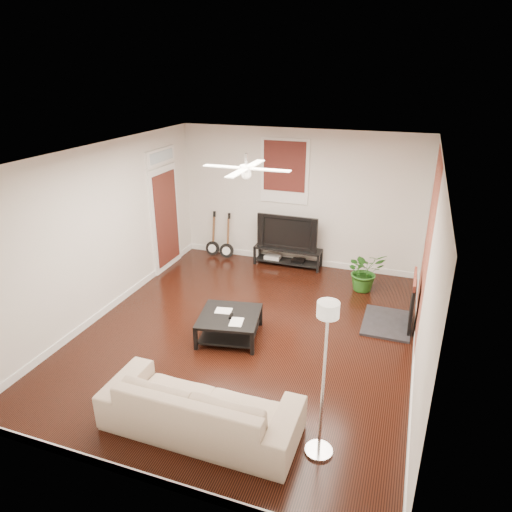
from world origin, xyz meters
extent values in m
cube|color=black|center=(0.00, 0.00, 0.00)|extent=(5.00, 6.00, 0.01)
cube|color=white|center=(0.00, 0.00, 2.80)|extent=(5.00, 6.00, 0.01)
cube|color=silver|center=(0.00, 3.00, 1.40)|extent=(5.00, 0.01, 2.80)
cube|color=silver|center=(0.00, -3.00, 1.40)|extent=(5.00, 0.01, 2.80)
cube|color=silver|center=(-2.50, 0.00, 1.40)|extent=(0.01, 6.00, 2.80)
cube|color=silver|center=(2.50, 0.00, 1.40)|extent=(0.01, 6.00, 2.80)
cube|color=#A34334|center=(2.49, 1.00, 1.40)|extent=(0.02, 2.20, 2.80)
cube|color=black|center=(2.20, 1.00, 0.46)|extent=(0.80, 1.10, 0.92)
cube|color=#3F1211|center=(-0.30, 2.97, 1.95)|extent=(1.00, 0.06, 1.30)
cube|color=white|center=(-2.46, 1.90, 1.25)|extent=(0.08, 1.00, 2.50)
cube|color=black|center=(-0.13, 2.78, 0.20)|extent=(1.41, 0.38, 0.39)
imported|color=black|center=(-0.13, 2.80, 0.76)|extent=(1.26, 0.17, 0.73)
cube|color=black|center=(-0.22, -0.20, 0.19)|extent=(1.05, 1.05, 0.38)
imported|color=#C4AD93|center=(0.23, -2.13, 0.33)|extent=(2.27, 0.90, 0.66)
imported|color=#24601B|center=(1.52, 2.15, 0.38)|extent=(0.90, 0.87, 0.76)
camera|label=1|loc=(2.20, -5.85, 3.87)|focal=32.26mm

